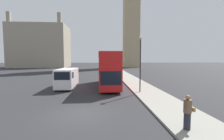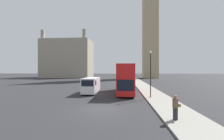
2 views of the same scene
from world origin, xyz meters
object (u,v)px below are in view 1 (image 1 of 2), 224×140
Objects in this scene: white_van at (67,78)px; street_lamp at (140,56)px; red_double_decker_bus at (109,68)px; pedestrian at (188,112)px.

white_van is 0.87× the size of street_lamp.
red_double_decker_bus is 1.92× the size of white_van.
white_van is 2.98× the size of pedestrian.
pedestrian is 0.29× the size of street_lamp.
red_double_decker_bus is at bearing 126.92° from street_lamp.
pedestrian is (8.86, -12.50, -0.30)m from white_van.
street_lamp is at bearing 91.09° from pedestrian.
red_double_decker_bus is 1.68× the size of street_lamp.
street_lamp is at bearing -22.66° from white_van.
white_van reaches higher than pedestrian.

